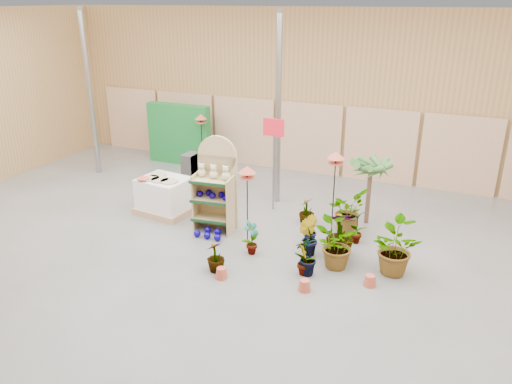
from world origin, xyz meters
TOP-DOWN VIEW (x-y plane):
  - room at (0.00, 0.91)m, footprint 15.20×12.10m
  - display_shelf at (-0.66, 1.57)m, footprint 0.92×0.64m
  - teddy_bears at (-0.63, 1.48)m, footprint 0.75×0.19m
  - gazing_balls_shelf at (-0.66, 1.45)m, footprint 0.75×0.26m
  - gazing_balls_floor at (-0.58, 1.07)m, footprint 0.63×0.39m
  - pallet_stack at (-2.14, 1.81)m, footprint 1.30×1.12m
  - charcoal_planters at (-2.06, 3.31)m, footprint 0.80×0.50m
  - trellis_stock at (-3.80, 5.20)m, footprint 2.00×0.30m
  - offer_sign at (0.10, 2.98)m, footprint 0.50×0.08m
  - bird_table_front at (0.24, 1.20)m, footprint 0.34×0.34m
  - bird_table_right at (1.83, 1.87)m, footprint 0.34×0.34m
  - bird_table_back at (-2.82, 4.83)m, footprint 0.34×0.34m
  - palm at (2.30, 3.10)m, footprint 0.70×0.70m
  - potted_plant_0 at (0.53, 0.74)m, footprint 0.33×0.42m
  - potted_plant_1 at (1.54, 1.17)m, footprint 0.47×0.43m
  - potted_plant_2 at (2.15, 0.88)m, footprint 0.84×0.74m
  - potted_plant_3 at (2.13, 1.35)m, footprint 0.68×0.68m
  - potted_plant_4 at (2.31, 2.04)m, footprint 0.39×0.46m
  - potted_plant_5 at (1.44, 1.61)m, footprint 0.40×0.42m
  - potted_plant_6 at (1.97, 2.56)m, footprint 0.81×0.90m
  - potted_plant_7 at (0.19, -0.11)m, footprint 0.45×0.45m
  - potted_plant_8 at (1.72, 0.41)m, footprint 0.48×0.49m
  - potted_plant_9 at (1.77, 0.38)m, footprint 0.41×0.45m
  - potted_plant_10 at (3.15, 1.10)m, footprint 1.18×1.20m
  - potted_plant_11 at (1.08, 2.52)m, footprint 0.40×0.40m

SIDE VIEW (x-z plane):
  - gazing_balls_floor at x=-0.58m, z-range 0.00..0.15m
  - potted_plant_7 at x=0.19m, z-range 0.00..0.60m
  - potted_plant_5 at x=1.44m, z-range 0.00..0.61m
  - potted_plant_11 at x=1.08m, z-range 0.00..0.61m
  - potted_plant_9 at x=1.77m, z-range 0.00..0.68m
  - potted_plant_1 at x=1.54m, z-range 0.00..0.70m
  - potted_plant_0 at x=0.53m, z-range 0.00..0.71m
  - potted_plant_4 at x=2.31m, z-range 0.00..0.73m
  - potted_plant_8 at x=1.72m, z-range 0.00..0.78m
  - pallet_stack at x=-2.14m, z-range -0.02..0.86m
  - potted_plant_6 at x=1.97m, z-range 0.00..0.91m
  - potted_plant_2 at x=2.15m, z-range 0.00..0.91m
  - potted_plant_3 at x=2.13m, z-range 0.00..0.94m
  - charcoal_planters at x=-2.06m, z-range 0.00..1.00m
  - potted_plant_10 at x=3.15m, z-range 0.00..1.00m
  - gazing_balls_shelf at x=-0.66m, z-range 0.73..0.88m
  - trellis_stock at x=-3.80m, z-range 0.00..1.80m
  - display_shelf at x=-0.66m, z-range -0.09..1.96m
  - teddy_bears at x=-0.63m, z-range 1.14..1.45m
  - palm at x=2.30m, z-range 0.55..2.13m
  - bird_table_front at x=0.24m, z-range 0.70..2.34m
  - bird_table_back at x=-2.82m, z-range 0.71..2.38m
  - offer_sign at x=0.10m, z-range 0.47..2.67m
  - bird_table_right at x=1.83m, z-range 0.83..2.78m
  - room at x=0.00m, z-range -0.14..4.56m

